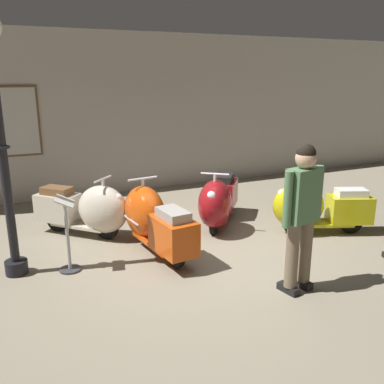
% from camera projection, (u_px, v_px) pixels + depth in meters
% --- Properties ---
extents(ground_plane, '(60.00, 60.00, 0.00)m').
position_uv_depth(ground_plane, '(203.00, 259.00, 5.79)').
color(ground_plane, gray).
extents(showroom_back_wall, '(18.00, 0.63, 3.34)m').
position_uv_depth(showroom_back_wall, '(116.00, 114.00, 8.79)').
color(showroom_back_wall, '#ADA89E').
rests_on(showroom_back_wall, ground).
extents(scooter_0, '(1.44, 1.46, 0.97)m').
position_uv_depth(scooter_0, '(89.00, 209.00, 6.52)').
color(scooter_0, black).
rests_on(scooter_0, ground).
extents(scooter_1, '(0.68, 1.72, 1.02)m').
position_uv_depth(scooter_1, '(153.00, 219.00, 6.00)').
color(scooter_1, black).
rests_on(scooter_1, ground).
extents(scooter_2, '(1.38, 1.58, 1.00)m').
position_uv_depth(scooter_2, '(218.00, 201.00, 6.91)').
color(scooter_2, black).
rests_on(scooter_2, ground).
extents(scooter_3, '(1.62, 1.01, 0.96)m').
position_uv_depth(scooter_3, '(314.00, 207.00, 6.64)').
color(scooter_3, black).
rests_on(scooter_3, ground).
extents(visitor_1, '(0.58, 0.34, 1.75)m').
position_uv_depth(visitor_1, '(302.00, 209.00, 4.70)').
color(visitor_1, black).
rests_on(visitor_1, ground).
extents(info_stanchion, '(0.29, 0.36, 1.01)m').
position_uv_depth(info_stanchion, '(68.00, 241.00, 5.36)').
color(info_stanchion, '#333338').
rests_on(info_stanchion, ground).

